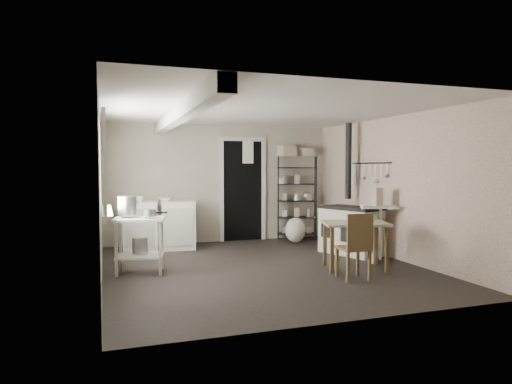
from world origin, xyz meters
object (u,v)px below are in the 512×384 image
object	(u,v)px
prep_table	(140,245)
stockpot	(127,206)
base_cabinets	(160,224)
stove	(351,228)
chair	(353,243)
work_table	(355,243)
shelf_rack	(297,193)
flour_sack	(295,230)

from	to	relation	value
prep_table	stockpot	world-z (taller)	stockpot
base_cabinets	stove	bearing A→B (deg)	-18.80
chair	work_table	bearing A→B (deg)	59.22
shelf_rack	work_table	distance (m)	2.93
flour_sack	chair	bearing A→B (deg)	-98.64
chair	flour_sack	size ratio (longest dim) A/B	1.80
work_table	flour_sack	distance (m)	2.42
chair	base_cabinets	bearing A→B (deg)	127.38
flour_sack	stockpot	bearing A→B (deg)	-154.12
base_cabinets	flour_sack	distance (m)	2.61
stove	flour_sack	size ratio (longest dim) A/B	2.09
work_table	flour_sack	xyz separation A→B (m)	(0.11, 2.42, -0.14)
prep_table	work_table	xyz separation A→B (m)	(2.97, -0.75, -0.02)
stockpot	work_table	world-z (taller)	stockpot
chair	flour_sack	xyz separation A→B (m)	(0.44, 2.93, -0.24)
prep_table	base_cabinets	size ratio (longest dim) A/B	0.58
stove	chair	distance (m)	1.78
prep_table	stockpot	bearing A→B (deg)	150.06
stockpot	base_cabinets	world-z (taller)	stockpot
stove	stockpot	bearing A→B (deg)	162.71
stove	work_table	world-z (taller)	stove
base_cabinets	shelf_rack	distance (m)	2.88
stockpot	chair	size ratio (longest dim) A/B	0.31
stockpot	stove	size ratio (longest dim) A/B	0.27
stove	prep_table	bearing A→B (deg)	164.33
stove	chair	size ratio (longest dim) A/B	1.16
flour_sack	base_cabinets	bearing A→B (deg)	177.10
base_cabinets	flour_sack	bearing A→B (deg)	4.73
base_cabinets	shelf_rack	xyz separation A→B (m)	(2.82, 0.30, 0.49)
base_cabinets	chair	xyz separation A→B (m)	(2.15, -3.06, 0.02)
base_cabinets	chair	world-z (taller)	chair
stockpot	work_table	distance (m)	3.29
stockpot	shelf_rack	xyz separation A→B (m)	(3.47, 2.01, 0.01)
work_table	chair	distance (m)	0.62
chair	flour_sack	world-z (taller)	chair
base_cabinets	work_table	bearing A→B (deg)	-38.09
prep_table	base_cabinets	distance (m)	1.86
base_cabinets	chair	bearing A→B (deg)	-47.20
shelf_rack	stove	bearing A→B (deg)	-62.13
stockpot	chair	xyz separation A→B (m)	(2.80, -1.35, -0.45)
stockpot	flour_sack	world-z (taller)	stockpot
prep_table	shelf_rack	world-z (taller)	shelf_rack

